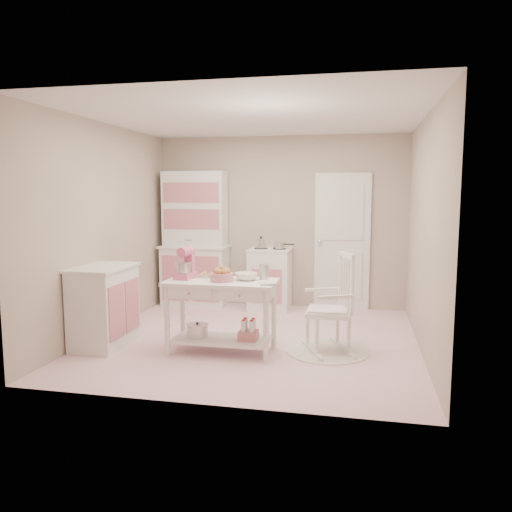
{
  "coord_description": "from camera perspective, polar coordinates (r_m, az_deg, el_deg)",
  "views": [
    {
      "loc": [
        1.21,
        -5.67,
        1.74
      ],
      "look_at": [
        0.03,
        -0.03,
        1.01
      ],
      "focal_mm": 35.0,
      "sensor_mm": 36.0,
      "label": 1
    }
  ],
  "objects": [
    {
      "name": "metal_pitcher",
      "position": [
        5.47,
        0.91,
        -1.81
      ],
      "size": [
        0.1,
        0.1,
        0.17
      ],
      "primitive_type": "cylinder",
      "color": "silver",
      "rests_on": "work_table"
    },
    {
      "name": "stand_mixer",
      "position": [
        5.55,
        -8.12,
        -0.86
      ],
      "size": [
        0.24,
        0.31,
        0.34
      ],
      "primitive_type": "cube",
      "rotation": [
        0.0,
        0.0,
        -0.14
      ],
      "color": "#E15F8F",
      "rests_on": "work_table"
    },
    {
      "name": "lace_rug",
      "position": [
        5.67,
        8.15,
        -10.7
      ],
      "size": [
        0.92,
        0.92,
        0.01
      ],
      "primitive_type": "cylinder",
      "color": "white",
      "rests_on": "ground"
    },
    {
      "name": "stove",
      "position": [
        7.51,
        1.61,
        -2.63
      ],
      "size": [
        0.62,
        0.57,
        0.92
      ],
      "primitive_type": "cube",
      "color": "white",
      "rests_on": "ground"
    },
    {
      "name": "rocking_chair",
      "position": [
        5.53,
        8.25,
        -5.32
      ],
      "size": [
        0.73,
        0.85,
        1.1
      ],
      "primitive_type": "cube",
      "rotation": [
        0.0,
        0.0,
        0.41
      ],
      "color": "white",
      "rests_on": "ground"
    },
    {
      "name": "room_shell",
      "position": [
        5.8,
        -0.21,
        6.28
      ],
      "size": [
        3.84,
        3.84,
        2.62
      ],
      "color": "pink",
      "rests_on": "ground"
    },
    {
      "name": "hutch",
      "position": [
        7.78,
        -7.04,
        1.97
      ],
      "size": [
        1.06,
        0.5,
        2.08
      ],
      "primitive_type": "cube",
      "color": "white",
      "rests_on": "ground"
    },
    {
      "name": "mixing_bowl",
      "position": [
        5.43,
        -1.11,
        -2.35
      ],
      "size": [
        0.25,
        0.25,
        0.08
      ],
      "primitive_type": "imported",
      "color": "white",
      "rests_on": "work_table"
    },
    {
      "name": "cookie_tray",
      "position": [
        5.64,
        -4.95,
        -2.35
      ],
      "size": [
        0.34,
        0.24,
        0.02
      ],
      "primitive_type": "cube",
      "color": "silver",
      "rests_on": "work_table"
    },
    {
      "name": "door",
      "position": [
        7.58,
        9.82,
        1.63
      ],
      "size": [
        0.82,
        0.05,
        2.04
      ],
      "primitive_type": "cube",
      "color": "white",
      "rests_on": "ground"
    },
    {
      "name": "base_cabinet",
      "position": [
        5.97,
        -16.98,
        -5.51
      ],
      "size": [
        0.54,
        0.84,
        0.92
      ],
      "primitive_type": "cube",
      "color": "white",
      "rests_on": "ground"
    },
    {
      "name": "recipe_book",
      "position": [
        5.21,
        0.43,
        -3.09
      ],
      "size": [
        0.23,
        0.26,
        0.02
      ],
      "primitive_type": "imported",
      "rotation": [
        0.0,
        0.0,
        0.31
      ],
      "color": "white",
      "rests_on": "work_table"
    },
    {
      "name": "work_table",
      "position": [
        5.51,
        -3.94,
        -6.9
      ],
      "size": [
        1.2,
        0.6,
        0.8
      ],
      "primitive_type": "cube",
      "color": "white",
      "rests_on": "ground"
    },
    {
      "name": "bread_basket",
      "position": [
        5.37,
        -3.92,
        -2.43
      ],
      "size": [
        0.25,
        0.25,
        0.09
      ],
      "primitive_type": "cylinder",
      "color": "#CC757F",
      "rests_on": "work_table"
    }
  ]
}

